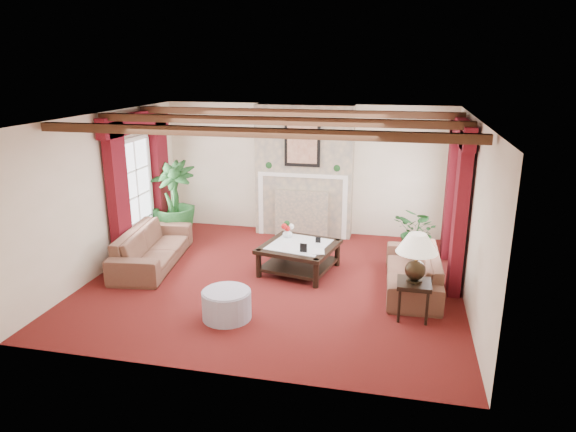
% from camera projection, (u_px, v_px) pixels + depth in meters
% --- Properties ---
extents(floor, '(6.00, 6.00, 0.00)m').
position_uv_depth(floor, '(275.00, 280.00, 8.56)').
color(floor, '#44100C').
rests_on(floor, ground).
extents(ceiling, '(6.00, 6.00, 0.00)m').
position_uv_depth(ceiling, '(274.00, 117.00, 7.80)').
color(ceiling, white).
rests_on(ceiling, floor).
extents(back_wall, '(6.00, 0.02, 2.70)m').
position_uv_depth(back_wall, '(306.00, 169.00, 10.75)').
color(back_wall, beige).
rests_on(back_wall, ground).
extents(left_wall, '(0.02, 5.50, 2.70)m').
position_uv_depth(left_wall, '(105.00, 193.00, 8.80)').
color(left_wall, beige).
rests_on(left_wall, ground).
extents(right_wall, '(0.02, 5.50, 2.70)m').
position_uv_depth(right_wall, '(472.00, 214.00, 7.56)').
color(right_wall, beige).
rests_on(right_wall, ground).
extents(ceiling_beams, '(6.00, 3.00, 0.12)m').
position_uv_depth(ceiling_beams, '(274.00, 121.00, 7.81)').
color(ceiling_beams, '#3A2012').
rests_on(ceiling_beams, ceiling).
extents(fireplace, '(2.00, 0.52, 2.70)m').
position_uv_depth(fireplace, '(305.00, 104.00, 10.18)').
color(fireplace, tan).
rests_on(fireplace, ground).
extents(french_door_left, '(0.10, 1.10, 2.16)m').
position_uv_depth(french_door_left, '(132.00, 139.00, 9.51)').
color(french_door_left, white).
rests_on(french_door_left, ground).
extents(french_door_right, '(0.10, 1.10, 2.16)m').
position_uv_depth(french_door_right, '(467.00, 151.00, 8.28)').
color(french_door_right, white).
rests_on(french_door_right, ground).
extents(curtains_left, '(0.20, 2.40, 2.55)m').
position_uv_depth(curtains_left, '(135.00, 117.00, 9.37)').
color(curtains_left, '#490912').
rests_on(curtains_left, ground).
extents(curtains_right, '(0.20, 2.40, 2.55)m').
position_uv_depth(curtains_right, '(463.00, 124.00, 8.18)').
color(curtains_right, '#490912').
rests_on(curtains_right, ground).
extents(sofa_left, '(2.39, 1.24, 0.87)m').
position_uv_depth(sofa_left, '(152.00, 241.00, 9.16)').
color(sofa_left, '#390F1D').
rests_on(sofa_left, ground).
extents(sofa_right, '(2.10, 0.74, 0.80)m').
position_uv_depth(sofa_right, '(413.00, 264.00, 8.18)').
color(sofa_right, '#390F1D').
rests_on(sofa_right, ground).
extents(potted_palm, '(1.20, 1.76, 0.89)m').
position_uv_depth(potted_palm, '(175.00, 217.00, 10.54)').
color(potted_palm, black).
rests_on(potted_palm, ground).
extents(small_plant, '(1.80, 1.81, 0.75)m').
position_uv_depth(small_plant, '(418.00, 238.00, 9.52)').
color(small_plant, black).
rests_on(small_plant, ground).
extents(coffee_table, '(1.41, 1.41, 0.49)m').
position_uv_depth(coffee_table, '(299.00, 258.00, 8.89)').
color(coffee_table, black).
rests_on(coffee_table, ground).
extents(side_table, '(0.58, 0.58, 0.55)m').
position_uv_depth(side_table, '(413.00, 300.00, 7.24)').
color(side_table, black).
rests_on(side_table, ground).
extents(ottoman, '(0.70, 0.70, 0.41)m').
position_uv_depth(ottoman, '(227.00, 305.00, 7.25)').
color(ottoman, '#8F8C9F').
rests_on(ottoman, ground).
extents(table_lamp, '(0.57, 0.57, 0.73)m').
position_uv_depth(table_lamp, '(416.00, 257.00, 7.06)').
color(table_lamp, black).
rests_on(table_lamp, side_table).
extents(flower_vase, '(0.31, 0.31, 0.17)m').
position_uv_depth(flower_vase, '(287.00, 233.00, 9.15)').
color(flower_vase, silver).
rests_on(flower_vase, coffee_table).
extents(book, '(0.21, 0.09, 0.28)m').
position_uv_depth(book, '(312.00, 244.00, 8.42)').
color(book, black).
rests_on(book, coffee_table).
extents(photo_frame_a, '(0.12, 0.03, 0.16)m').
position_uv_depth(photo_frame_a, '(303.00, 248.00, 8.43)').
color(photo_frame_a, black).
rests_on(photo_frame_a, coffee_table).
extents(photo_frame_b, '(0.09, 0.02, 0.12)m').
position_uv_depth(photo_frame_b, '(318.00, 240.00, 8.88)').
color(photo_frame_b, black).
rests_on(photo_frame_b, coffee_table).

